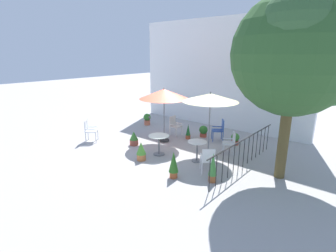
{
  "coord_description": "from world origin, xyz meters",
  "views": [
    {
      "loc": [
        6.82,
        -7.92,
        3.74
      ],
      "look_at": [
        0.0,
        0.12,
        0.8
      ],
      "focal_mm": 28.01,
      "sensor_mm": 36.0,
      "label": 1
    }
  ],
  "objects": [
    {
      "name": "patio_chair_1",
      "position": [
        -2.85,
        -1.82,
        0.55
      ],
      "size": [
        0.66,
        0.66,
        0.96
      ],
      "color": "silver",
      "rests_on": "ground"
    },
    {
      "name": "patio_umbrella_1",
      "position": [
        1.89,
        0.28,
        2.15
      ],
      "size": [
        2.05,
        2.05,
        2.4
      ],
      "color": "#2D2D2D",
      "rests_on": "ground"
    },
    {
      "name": "potted_plant_3",
      "position": [
        3.21,
        -1.6,
        0.47
      ],
      "size": [
        0.26,
        0.26,
        0.91
      ],
      "color": "#97552C",
      "rests_on": "ground"
    },
    {
      "name": "patio_umbrella_0",
      "position": [
        -0.37,
        0.29,
        2.07
      ],
      "size": [
        2.09,
        2.09,
        2.36
      ],
      "color": "#2D2D2D",
      "rests_on": "ground"
    },
    {
      "name": "potted_plant_2",
      "position": [
        0.39,
        -1.83,
        0.35
      ],
      "size": [
        0.35,
        0.35,
        0.69
      ],
      "color": "#C7733F",
      "rests_on": "ground"
    },
    {
      "name": "potted_plant_4",
      "position": [
        0.22,
        1.26,
        0.32
      ],
      "size": [
        0.22,
        0.22,
        0.68
      ],
      "color": "#A84E2D",
      "rests_on": "ground"
    },
    {
      "name": "terrace_railing",
      "position": [
        3.45,
        -0.0,
        0.68
      ],
      "size": [
        0.03,
        4.7,
        1.01
      ],
      "color": "black",
      "rests_on": "ground"
    },
    {
      "name": "potted_plant_7",
      "position": [
        -2.85,
        1.74,
        0.34
      ],
      "size": [
        0.4,
        0.38,
        0.62
      ],
      "color": "#CC694B",
      "rests_on": "ground"
    },
    {
      "name": "potted_plant_6",
      "position": [
        2.15,
        -2.15,
        0.46
      ],
      "size": [
        0.3,
        0.3,
        0.86
      ],
      "color": "#A7512B",
      "rests_on": "ground"
    },
    {
      "name": "patio_chair_4",
      "position": [
        -0.59,
        1.29,
        0.51
      ],
      "size": [
        0.44,
        0.46,
        0.9
      ],
      "color": "silver",
      "rests_on": "ground"
    },
    {
      "name": "patio_chair_2",
      "position": [
        2.53,
        0.83,
        0.49
      ],
      "size": [
        0.61,
        0.61,
        0.85
      ],
      "color": "silver",
      "rests_on": "ground"
    },
    {
      "name": "patio_chair_3",
      "position": [
        1.43,
        1.93,
        0.54
      ],
      "size": [
        0.64,
        0.63,
        0.95
      ],
      "color": "#2D50A2",
      "rests_on": "ground"
    },
    {
      "name": "potted_plant_0",
      "position": [
        -1.01,
        -0.91,
        0.29
      ],
      "size": [
        0.36,
        0.36,
        0.59
      ],
      "color": "#984837",
      "rests_on": "ground"
    },
    {
      "name": "ground_plane",
      "position": [
        0.0,
        0.0,
        0.0
      ],
      "size": [
        60.0,
        60.0,
        0.0
      ],
      "primitive_type": "plane",
      "color": "#A9A4A2"
    },
    {
      "name": "cafe_table_0",
      "position": [
        1.97,
        -0.61,
        0.51
      ],
      "size": [
        0.67,
        0.67,
        0.74
      ],
      "color": "silver",
      "rests_on": "ground"
    },
    {
      "name": "patio_chair_0",
      "position": [
        2.77,
        -1.19,
        0.5
      ],
      "size": [
        0.64,
        0.65,
        0.87
      ],
      "color": "white",
      "rests_on": "ground"
    },
    {
      "name": "potted_plant_5",
      "position": [
        2.2,
        1.89,
        0.26
      ],
      "size": [
        0.35,
        0.35,
        0.5
      ],
      "color": "#AB4F3B",
      "rests_on": "ground"
    },
    {
      "name": "shade_tree",
      "position": [
        4.7,
        0.08,
        3.73
      ],
      "size": [
        3.63,
        3.46,
        5.45
      ],
      "color": "brown",
      "rests_on": "ground"
    },
    {
      "name": "potted_plant_1",
      "position": [
        0.6,
        1.92,
        0.28
      ],
      "size": [
        0.39,
        0.39,
        0.53
      ],
      "color": "#B04933",
      "rests_on": "ground"
    },
    {
      "name": "cafe_table_1",
      "position": [
        0.5,
        -1.01,
        0.53
      ],
      "size": [
        0.78,
        0.78,
        0.76
      ],
      "color": "silver",
      "rests_on": "ground"
    },
    {
      "name": "villa_facade",
      "position": [
        0.0,
        4.08,
        2.72
      ],
      "size": [
        9.38,
        0.3,
        5.45
      ],
      "primitive_type": "cube",
      "color": "white",
      "rests_on": "ground"
    }
  ]
}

